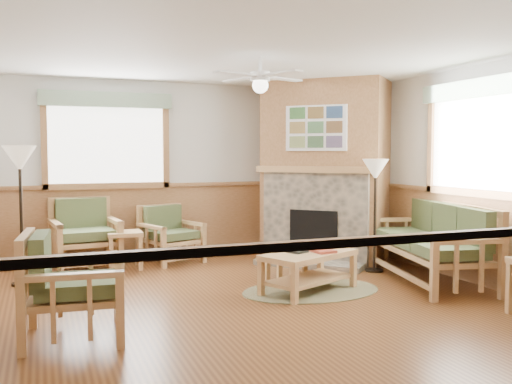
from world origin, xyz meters
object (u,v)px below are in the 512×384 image
object	(u,v)px
coffee_table	(309,272)
floor_lamp_right	(375,215)
armchair_back_right	(171,234)
armchair_left	(74,285)
sofa	(427,242)
end_table_chairs	(125,250)
footstool	(286,268)
floor_lamp_left	(21,215)
armchair_back_left	(85,234)

from	to	relation	value
coffee_table	floor_lamp_right	bearing A→B (deg)	3.14
armchair_back_right	armchair_left	bearing A→B (deg)	-136.09
sofa	coffee_table	distance (m)	1.70
end_table_chairs	footstool	xyz separation A→B (m)	(1.77, -1.56, -0.08)
armchair_left	floor_lamp_right	world-z (taller)	floor_lamp_right
armchair_back_right	footstool	world-z (taller)	armchair_back_right
floor_lamp_left	floor_lamp_right	xyz separation A→B (m)	(4.48, -0.84, -0.09)
floor_lamp_left	footstool	bearing A→B (deg)	-18.30
armchair_left	floor_lamp_left	xyz separation A→B (m)	(-0.48, 2.32, 0.39)
armchair_back_left	coffee_table	distance (m)	3.32
armchair_back_right	end_table_chairs	bearing A→B (deg)	179.71
sofa	armchair_back_left	xyz separation A→B (m)	(-4.02, 2.34, -0.00)
armchair_back_left	floor_lamp_left	distance (m)	1.19
armchair_left	armchair_back_left	bearing A→B (deg)	-0.35
floor_lamp_right	coffee_table	bearing A→B (deg)	-152.15
armchair_back_right	coffee_table	distance (m)	2.60
armchair_back_left	armchair_back_right	size ratio (longest dim) A/B	1.17
sofa	floor_lamp_left	world-z (taller)	floor_lamp_left
armchair_back_right	end_table_chairs	distance (m)	0.78
sofa	armchair_back_left	world-z (taller)	sofa
end_table_chairs	floor_lamp_right	xyz separation A→B (m)	(3.17, -1.39, 0.51)
armchair_back_left	footstool	world-z (taller)	armchair_back_left
armchair_back_right	footstool	size ratio (longest dim) A/B	2.00
armchair_back_right	coffee_table	xyz separation A→B (m)	(1.11, -2.35, -0.19)
sofa	floor_lamp_right	size ratio (longest dim) A/B	1.38
armchair_back_right	footstool	xyz separation A→B (m)	(1.05, -1.82, -0.24)
armchair_back_left	floor_lamp_left	bearing A→B (deg)	-141.53
armchair_back_left	coffee_table	size ratio (longest dim) A/B	0.84
end_table_chairs	floor_lamp_left	bearing A→B (deg)	-157.41
sofa	footstool	distance (m)	1.84
sofa	end_table_chairs	size ratio (longest dim) A/B	4.06
armchair_back_left	coffee_table	bearing A→B (deg)	-51.58
armchair_back_left	coffee_table	xyz separation A→B (m)	(2.34, -2.35, -0.26)
armchair_left	floor_lamp_right	size ratio (longest dim) A/B	0.61
armchair_left	footstool	world-z (taller)	armchair_left
footstool	end_table_chairs	bearing A→B (deg)	138.60
armchair_back_right	coffee_table	world-z (taller)	armchair_back_right
armchair_back_left	armchair_back_right	distance (m)	1.23
armchair_back_left	floor_lamp_right	distance (m)	4.04
floor_lamp_right	armchair_left	bearing A→B (deg)	-159.79
armchair_left	floor_lamp_right	xyz separation A→B (m)	(4.00, 1.47, 0.30)
armchair_back_left	armchair_left	world-z (taller)	armchair_back_left
sofa	armchair_back_right	bearing A→B (deg)	-117.57
footstool	armchair_back_left	bearing A→B (deg)	141.48
footstool	floor_lamp_left	bearing A→B (deg)	161.70
armchair_back_left	armchair_left	xyz separation A→B (m)	(-0.32, -3.11, -0.02)
sofa	footstool	bearing A→B (deg)	-94.31
coffee_table	sofa	bearing A→B (deg)	-24.24
coffee_table	end_table_chairs	bearing A→B (deg)	106.36
sofa	floor_lamp_right	xyz separation A→B (m)	(-0.34, 0.70, 0.28)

